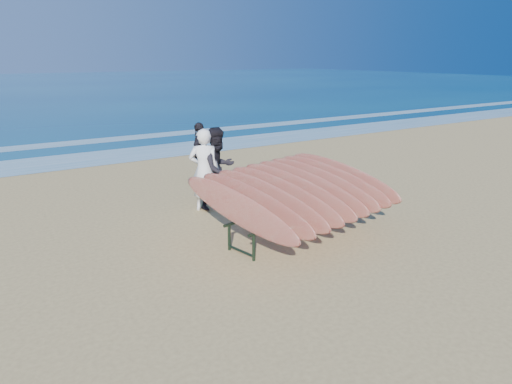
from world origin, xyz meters
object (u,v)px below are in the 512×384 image
at_px(person_dark_a, 218,168).
at_px(person_dark_b, 200,152).
at_px(person_white, 204,170).
at_px(surfboard_rack, 296,192).

relative_size(person_dark_a, person_dark_b, 1.13).
distance_m(person_dark_a, person_dark_b, 2.51).
height_order(person_white, person_dark_b, person_white).
bearing_deg(person_dark_b, person_dark_a, 30.16).
xyz_separation_m(surfboard_rack, person_dark_b, (0.17, 4.72, -0.05)).
relative_size(surfboard_rack, person_dark_a, 1.96).
xyz_separation_m(surfboard_rack, person_dark_a, (-0.52, 2.31, 0.06)).
xyz_separation_m(surfboard_rack, person_white, (-0.86, 2.34, 0.06)).
height_order(surfboard_rack, person_dark_b, person_dark_b).
xyz_separation_m(person_white, person_dark_a, (0.34, -0.03, 0.00)).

